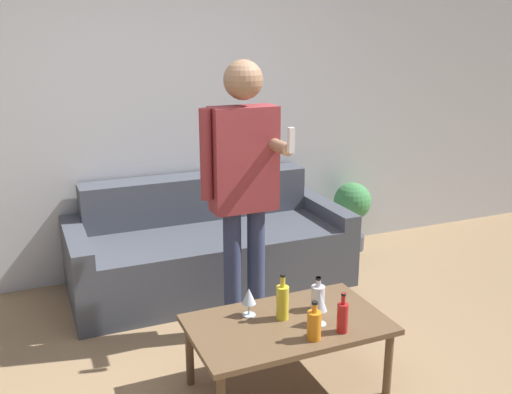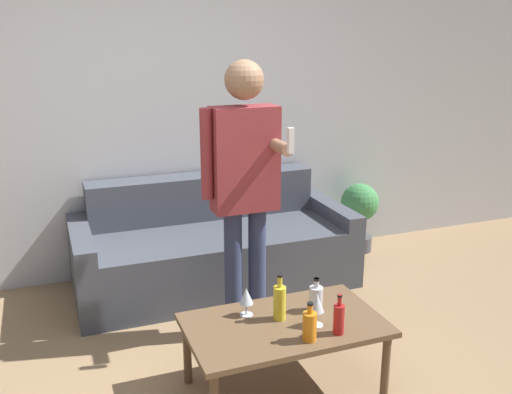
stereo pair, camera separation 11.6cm
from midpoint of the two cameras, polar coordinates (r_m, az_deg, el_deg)
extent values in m
cube|color=silver|center=(4.41, -12.55, 9.28)|extent=(8.00, 0.06, 2.70)
cube|color=#474C56|center=(4.20, -4.79, -6.70)|extent=(1.76, 0.64, 0.44)
cube|color=#474C56|center=(4.54, -6.61, -2.66)|extent=(1.76, 0.25, 0.79)
cube|color=#474C56|center=(4.13, -18.10, -7.08)|extent=(0.14, 0.89, 0.55)
cube|color=#474C56|center=(4.64, 5.94, -3.72)|extent=(0.14, 0.89, 0.55)
cube|color=brown|center=(3.04, 2.09, -12.64)|extent=(1.02, 0.61, 0.03)
cylinder|color=brown|center=(3.16, 12.02, -16.05)|extent=(0.04, 0.04, 0.37)
cylinder|color=brown|center=(3.21, -7.71, -15.23)|extent=(0.04, 0.04, 0.37)
cylinder|color=brown|center=(3.52, 7.25, -12.17)|extent=(0.04, 0.04, 0.37)
cylinder|color=#B21E1E|center=(2.93, 7.50, -11.92)|extent=(0.06, 0.06, 0.15)
cylinder|color=#B21E1E|center=(2.88, 7.58, -10.05)|extent=(0.02, 0.02, 0.06)
cylinder|color=black|center=(2.87, 7.60, -9.62)|extent=(0.02, 0.02, 0.01)
cylinder|color=orange|center=(2.86, 4.65, -12.71)|extent=(0.07, 0.07, 0.15)
cylinder|color=orange|center=(2.81, 4.70, -10.91)|extent=(0.03, 0.03, 0.06)
cylinder|color=black|center=(2.80, 4.71, -10.50)|extent=(0.03, 0.03, 0.01)
cylinder|color=silver|center=(3.14, 5.14, -10.03)|extent=(0.07, 0.07, 0.14)
cylinder|color=silver|center=(3.10, 5.19, -8.46)|extent=(0.03, 0.03, 0.05)
cylinder|color=black|center=(3.09, 5.20, -8.12)|extent=(0.03, 0.03, 0.01)
cylinder|color=yellow|center=(3.02, 1.55, -10.53)|extent=(0.07, 0.07, 0.18)
cylinder|color=yellow|center=(2.97, 1.57, -8.36)|extent=(0.03, 0.03, 0.07)
cylinder|color=black|center=(2.96, 1.57, -7.85)|extent=(0.03, 0.03, 0.01)
cylinder|color=silver|center=(3.10, -1.80, -11.70)|extent=(0.07, 0.07, 0.01)
cylinder|color=silver|center=(3.08, -1.81, -11.13)|extent=(0.01, 0.01, 0.06)
cone|color=silver|center=(3.05, -1.82, -9.87)|extent=(0.08, 0.08, 0.09)
cylinder|color=silver|center=(3.02, 5.22, -12.53)|extent=(0.07, 0.07, 0.01)
cylinder|color=silver|center=(3.00, 5.24, -11.86)|extent=(0.01, 0.01, 0.07)
cone|color=silver|center=(2.96, 5.28, -10.34)|extent=(0.08, 0.08, 0.10)
cylinder|color=navy|center=(3.55, -3.30, -7.81)|extent=(0.11, 0.11, 0.83)
cylinder|color=navy|center=(3.60, -0.93, -7.42)|extent=(0.11, 0.11, 0.83)
cube|color=#933338|center=(3.34, -2.23, 3.78)|extent=(0.39, 0.17, 0.62)
sphere|color=#9E7556|center=(3.28, -2.32, 11.63)|extent=(0.23, 0.23, 0.23)
cylinder|color=#933338|center=(3.26, -6.05, 4.22)|extent=(0.07, 0.07, 0.53)
cylinder|color=#9E7556|center=(3.26, 1.19, 5.14)|extent=(0.07, 0.27, 0.07)
cube|color=white|center=(3.10, 2.44, 5.68)|extent=(0.03, 0.03, 0.14)
cylinder|color=#4C4C51|center=(5.12, 8.78, -4.42)|extent=(0.24, 0.24, 0.13)
cylinder|color=#476B38|center=(5.07, 8.85, -2.70)|extent=(0.03, 0.03, 0.19)
sphere|color=#428E4C|center=(5.00, 8.96, -0.42)|extent=(0.32, 0.32, 0.32)
camera|label=1|loc=(0.06, -91.02, -0.30)|focal=40.00mm
camera|label=2|loc=(0.06, 88.98, 0.30)|focal=40.00mm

